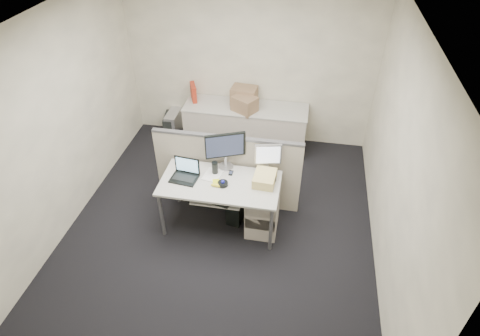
% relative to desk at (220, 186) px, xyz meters
% --- Properties ---
extents(floor, '(4.00, 4.50, 0.01)m').
position_rel_desk_xyz_m(floor, '(0.00, 0.00, -0.67)').
color(floor, black).
rests_on(floor, ground).
extents(ceiling, '(4.00, 4.50, 0.01)m').
position_rel_desk_xyz_m(ceiling, '(0.00, 0.00, 2.04)').
color(ceiling, white).
rests_on(ceiling, ground).
extents(wall_back, '(4.00, 0.02, 2.70)m').
position_rel_desk_xyz_m(wall_back, '(0.00, 2.25, 0.69)').
color(wall_back, '#EFE6C8').
rests_on(wall_back, ground).
extents(wall_front, '(4.00, 0.02, 2.70)m').
position_rel_desk_xyz_m(wall_front, '(0.00, -2.25, 0.69)').
color(wall_front, '#EFE6C8').
rests_on(wall_front, ground).
extents(wall_left, '(0.02, 4.50, 2.70)m').
position_rel_desk_xyz_m(wall_left, '(-2.00, 0.00, 0.69)').
color(wall_left, '#EFE6C8').
rests_on(wall_left, ground).
extents(wall_right, '(0.02, 4.50, 2.70)m').
position_rel_desk_xyz_m(wall_right, '(2.00, 0.00, 0.69)').
color(wall_right, '#EFE6C8').
rests_on(wall_right, ground).
extents(desk, '(1.50, 0.75, 0.73)m').
position_rel_desk_xyz_m(desk, '(0.00, 0.00, 0.00)').
color(desk, beige).
rests_on(desk, floor).
extents(keyboard_tray, '(0.62, 0.32, 0.02)m').
position_rel_desk_xyz_m(keyboard_tray, '(0.00, -0.18, -0.04)').
color(keyboard_tray, beige).
rests_on(keyboard_tray, desk).
extents(drawer_pedestal, '(0.40, 0.55, 0.65)m').
position_rel_desk_xyz_m(drawer_pedestal, '(0.55, 0.05, -0.34)').
color(drawer_pedestal, '#B0A698').
rests_on(drawer_pedestal, floor).
extents(cubicle_partition, '(2.00, 0.06, 1.10)m').
position_rel_desk_xyz_m(cubicle_partition, '(0.00, 0.45, -0.11)').
color(cubicle_partition, '#B0AA90').
rests_on(cubicle_partition, floor).
extents(back_counter, '(2.00, 0.60, 0.72)m').
position_rel_desk_xyz_m(back_counter, '(0.00, 1.93, -0.30)').
color(back_counter, '#B0A698').
rests_on(back_counter, floor).
extents(monitor_main, '(0.55, 0.38, 0.52)m').
position_rel_desk_xyz_m(monitor_main, '(0.01, 0.32, 0.32)').
color(monitor_main, black).
rests_on(monitor_main, desk).
extents(monitor_small, '(0.37, 0.24, 0.41)m').
position_rel_desk_xyz_m(monitor_small, '(0.55, 0.32, 0.27)').
color(monitor_small, '#B7B7BC').
rests_on(monitor_small, desk).
extents(laptop, '(0.36, 0.29, 0.25)m').
position_rel_desk_xyz_m(laptop, '(-0.46, -0.02, 0.19)').
color(laptop, black).
rests_on(laptop, desk).
extents(trackball, '(0.15, 0.15, 0.05)m').
position_rel_desk_xyz_m(trackball, '(0.05, -0.05, 0.09)').
color(trackball, black).
rests_on(trackball, desk).
extents(desk_phone, '(0.26, 0.22, 0.07)m').
position_rel_desk_xyz_m(desk_phone, '(0.56, 0.08, 0.10)').
color(desk_phone, black).
rests_on(desk_phone, desk).
extents(paper_stack, '(0.25, 0.30, 0.01)m').
position_rel_desk_xyz_m(paper_stack, '(-0.12, 0.12, 0.07)').
color(paper_stack, white).
rests_on(paper_stack, desk).
extents(sticky_pad, '(0.11, 0.11, 0.01)m').
position_rel_desk_xyz_m(sticky_pad, '(-0.05, 0.00, 0.07)').
color(sticky_pad, yellow).
rests_on(sticky_pad, desk).
extents(travel_mug, '(0.09, 0.09, 0.16)m').
position_rel_desk_xyz_m(travel_mug, '(-0.10, 0.17, 0.15)').
color(travel_mug, black).
rests_on(travel_mug, desk).
extents(banana, '(0.20, 0.06, 0.04)m').
position_rel_desk_xyz_m(banana, '(0.00, -0.09, 0.09)').
color(banana, '#FDF13C').
rests_on(banana, desk).
extents(cellphone, '(0.05, 0.10, 0.01)m').
position_rel_desk_xyz_m(cellphone, '(0.10, 0.20, 0.07)').
color(cellphone, black).
rests_on(cellphone, desk).
extents(manila_folders, '(0.28, 0.35, 0.13)m').
position_rel_desk_xyz_m(manila_folders, '(0.55, 0.10, 0.13)').
color(manila_folders, tan).
rests_on(manila_folders, desk).
extents(keyboard, '(0.51, 0.28, 0.03)m').
position_rel_desk_xyz_m(keyboard, '(-0.05, -0.22, -0.02)').
color(keyboard, black).
rests_on(keyboard, keyboard_tray).
extents(pc_tower_desk, '(0.28, 0.50, 0.44)m').
position_rel_desk_xyz_m(pc_tower_desk, '(0.20, 0.20, -0.44)').
color(pc_tower_desk, black).
rests_on(pc_tower_desk, floor).
extents(pc_tower_spare_dark, '(0.23, 0.45, 0.40)m').
position_rel_desk_xyz_m(pc_tower_spare_dark, '(-1.36, 1.99, -0.46)').
color(pc_tower_spare_dark, black).
rests_on(pc_tower_spare_dark, floor).
extents(pc_tower_spare_silver, '(0.19, 0.48, 0.45)m').
position_rel_desk_xyz_m(pc_tower_spare_silver, '(-1.30, 2.03, -0.44)').
color(pc_tower_spare_silver, '#B7B7BC').
rests_on(pc_tower_spare_silver, floor).
extents(cardboard_box_left, '(0.43, 0.34, 0.30)m').
position_rel_desk_xyz_m(cardboard_box_left, '(-0.05, 2.05, 0.21)').
color(cardboard_box_left, '#917754').
rests_on(cardboard_box_left, back_counter).
extents(cardboard_box_right, '(0.45, 0.42, 0.26)m').
position_rel_desk_xyz_m(cardboard_box_right, '(0.00, 1.81, 0.19)').
color(cardboard_box_right, '#917754').
rests_on(cardboard_box_right, back_counter).
extents(red_binder, '(0.19, 0.31, 0.29)m').
position_rel_desk_xyz_m(red_binder, '(-0.90, 2.03, 0.20)').
color(red_binder, '#AA2B17').
rests_on(red_binder, back_counter).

